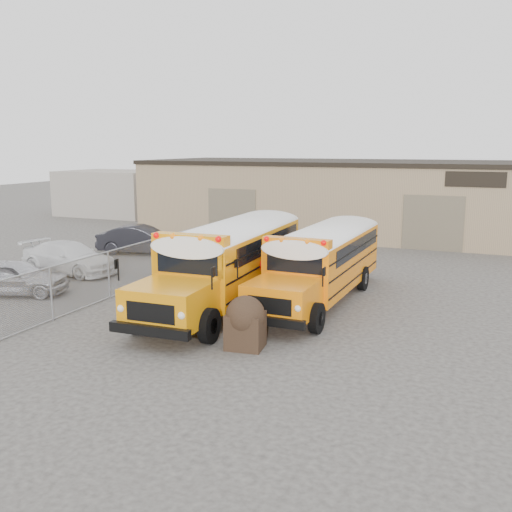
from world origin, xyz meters
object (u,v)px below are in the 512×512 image
at_px(car_white, 69,258).
at_px(car_dark, 141,240).
at_px(car_silver, 14,277).
at_px(school_bus_right, 360,236).
at_px(school_bus_left, 283,232).
at_px(tarp_bundle, 245,321).

relative_size(car_white, car_dark, 1.06).
xyz_separation_m(car_silver, car_white, (-0.66, 3.88, 0.01)).
height_order(school_bus_right, car_silver, school_bus_right).
bearing_deg(school_bus_left, car_dark, 175.33).
bearing_deg(school_bus_right, car_silver, -139.21).
xyz_separation_m(school_bus_left, school_bus_right, (3.30, 1.24, -0.15)).
bearing_deg(car_silver, tarp_bundle, -121.30).
bearing_deg(car_dark, car_white, 163.84).
bearing_deg(school_bus_left, car_white, -152.13).
relative_size(tarp_bundle, car_silver, 0.38).
distance_m(school_bus_left, school_bus_right, 3.53).
height_order(school_bus_left, school_bus_right, school_bus_left).
distance_m(school_bus_right, car_dark, 11.52).
bearing_deg(car_dark, school_bus_right, -99.69).
height_order(school_bus_right, car_white, school_bus_right).
xyz_separation_m(school_bus_right, car_dark, (-11.48, -0.57, -0.83)).
height_order(school_bus_right, tarp_bundle, school_bus_right).
xyz_separation_m(tarp_bundle, car_dark, (-10.87, 10.98, -0.03)).
distance_m(school_bus_left, car_dark, 8.27).
bearing_deg(tarp_bundle, car_dark, 134.71).
height_order(school_bus_left, car_white, school_bus_left).
height_order(school_bus_left, car_dark, school_bus_left).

